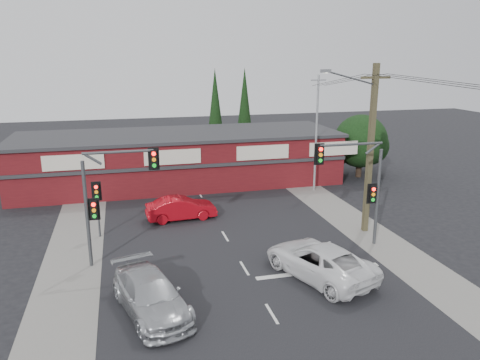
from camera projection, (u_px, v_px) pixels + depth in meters
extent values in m
plane|color=black|center=(243.00, 266.00, 23.84)|extent=(120.00, 120.00, 0.00)
cube|color=black|center=(222.00, 232.00, 28.52)|extent=(14.00, 70.00, 0.01)
cube|color=gray|center=(76.00, 245.00, 26.48)|extent=(3.00, 70.00, 0.02)
cube|color=gray|center=(349.00, 220.00, 30.56)|extent=(3.00, 70.00, 0.02)
cube|color=silver|center=(319.00, 271.00, 23.28)|extent=(6.50, 0.35, 0.01)
imported|color=white|center=(319.00, 260.00, 22.57)|extent=(4.66, 6.58, 1.66)
imported|color=#B0B2B5|center=(151.00, 295.00, 19.40)|extent=(3.55, 5.86, 1.59)
imported|color=#B00A15|center=(181.00, 208.00, 30.51)|extent=(4.63, 1.91, 1.49)
cube|color=silver|center=(272.00, 314.00, 19.45)|extent=(0.12, 1.60, 0.01)
cube|color=silver|center=(244.00, 268.00, 23.61)|extent=(0.12, 1.60, 0.01)
cube|color=silver|center=(225.00, 236.00, 27.76)|extent=(0.12, 1.60, 0.01)
cube|color=silver|center=(211.00, 213.00, 31.91)|extent=(0.12, 1.60, 0.01)
cube|color=silver|center=(200.00, 194.00, 36.06)|extent=(0.12, 1.60, 0.01)
cube|color=silver|center=(191.00, 180.00, 40.21)|extent=(0.12, 1.60, 0.01)
cube|color=silver|center=(184.00, 168.00, 44.36)|extent=(0.12, 1.60, 0.01)
cube|color=silver|center=(178.00, 159.00, 48.51)|extent=(0.12, 1.60, 0.01)
cube|color=silver|center=(173.00, 150.00, 52.66)|extent=(0.12, 1.60, 0.01)
cube|color=silver|center=(169.00, 143.00, 56.81)|extent=(0.12, 1.60, 0.01)
cube|color=silver|center=(166.00, 137.00, 60.96)|extent=(0.12, 1.60, 0.01)
cube|color=#511015|center=(180.00, 159.00, 38.99)|extent=(26.00, 8.00, 4.00)
cube|color=#2D2D30|center=(179.00, 134.00, 38.44)|extent=(26.40, 8.40, 0.25)
cube|color=beige|center=(73.00, 162.00, 32.99)|extent=(4.20, 0.12, 1.10)
cube|color=beige|center=(173.00, 157.00, 34.68)|extent=(4.20, 0.12, 1.10)
cube|color=beige|center=(263.00, 152.00, 36.36)|extent=(4.20, 0.12, 1.10)
cube|color=beige|center=(334.00, 149.00, 37.80)|extent=(4.20, 0.12, 1.10)
cube|color=#2D2D30|center=(187.00, 167.00, 35.08)|extent=(26.00, 0.15, 0.25)
cylinder|color=#2D2116|center=(359.00, 167.00, 41.13)|extent=(0.50, 0.50, 1.80)
sphere|color=black|center=(361.00, 141.00, 40.53)|extent=(4.60, 4.60, 4.60)
sphere|color=black|center=(370.00, 146.00, 42.01)|extent=(3.40, 3.40, 3.40)
sphere|color=black|center=(339.00, 149.00, 41.76)|extent=(2.80, 2.80, 2.80)
cylinder|color=#2D2116|center=(216.00, 152.00, 46.88)|extent=(0.24, 0.24, 2.00)
cone|color=black|center=(215.00, 107.00, 45.71)|extent=(1.80, 1.80, 7.50)
cylinder|color=#2D2116|center=(244.00, 147.00, 49.59)|extent=(0.24, 0.24, 2.00)
cone|color=black|center=(245.00, 104.00, 48.42)|extent=(1.80, 1.80, 7.50)
cylinder|color=#47494C|center=(87.00, 215.00, 23.20)|extent=(0.18, 0.18, 5.50)
cylinder|color=#47494C|center=(118.00, 152.00, 22.81)|extent=(3.40, 0.14, 0.14)
cylinder|color=#47494C|center=(93.00, 159.00, 22.60)|extent=(0.82, 0.14, 0.63)
cube|color=black|center=(154.00, 159.00, 23.33)|extent=(0.32, 0.22, 0.95)
cube|color=black|center=(154.00, 159.00, 23.40)|extent=(0.55, 0.04, 1.15)
cylinder|color=#FF0C07|center=(154.00, 154.00, 23.13)|extent=(0.20, 0.06, 0.20)
cylinder|color=orange|center=(154.00, 160.00, 23.21)|extent=(0.20, 0.06, 0.20)
cylinder|color=#0CE526|center=(154.00, 166.00, 23.29)|extent=(0.20, 0.06, 0.20)
cube|color=black|center=(94.00, 210.00, 23.22)|extent=(0.32, 0.22, 0.95)
cube|color=black|center=(94.00, 209.00, 23.29)|extent=(0.55, 0.04, 1.15)
cylinder|color=#FF0C07|center=(93.00, 205.00, 23.02)|extent=(0.20, 0.06, 0.20)
cylinder|color=orange|center=(94.00, 210.00, 23.10)|extent=(0.20, 0.06, 0.20)
cylinder|color=#0CE526|center=(94.00, 216.00, 23.18)|extent=(0.20, 0.06, 0.20)
cylinder|color=#47494C|center=(378.00, 198.00, 25.99)|extent=(0.18, 0.18, 5.50)
cylinder|color=#47494C|center=(352.00, 144.00, 24.75)|extent=(3.60, 0.14, 0.14)
cylinder|color=#47494C|center=(372.00, 149.00, 25.13)|extent=(0.82, 0.14, 0.63)
cube|color=black|center=(320.00, 154.00, 24.44)|extent=(0.32, 0.22, 0.95)
cube|color=black|center=(319.00, 154.00, 24.50)|extent=(0.55, 0.04, 1.15)
cylinder|color=#FF0C07|center=(321.00, 149.00, 24.24)|extent=(0.20, 0.06, 0.20)
cylinder|color=orange|center=(321.00, 155.00, 24.32)|extent=(0.20, 0.06, 0.20)
cylinder|color=#0CE526|center=(320.00, 161.00, 24.39)|extent=(0.20, 0.06, 0.20)
cube|color=black|center=(372.00, 194.00, 25.84)|extent=(0.32, 0.22, 0.95)
cube|color=black|center=(372.00, 194.00, 25.91)|extent=(0.55, 0.04, 1.15)
cylinder|color=#FF0C07|center=(374.00, 189.00, 25.64)|extent=(0.20, 0.06, 0.20)
cylinder|color=orange|center=(373.00, 195.00, 25.72)|extent=(0.20, 0.06, 0.20)
cylinder|color=#0CE526|center=(373.00, 200.00, 25.80)|extent=(0.20, 0.06, 0.20)
cylinder|color=#47494C|center=(98.00, 213.00, 27.34)|extent=(0.12, 0.12, 3.00)
cube|color=black|center=(96.00, 191.00, 27.00)|extent=(0.32, 0.22, 0.95)
cube|color=black|center=(96.00, 191.00, 27.07)|extent=(0.55, 0.04, 1.15)
cylinder|color=#FF0C07|center=(96.00, 187.00, 26.80)|extent=(0.20, 0.06, 0.20)
cylinder|color=orange|center=(96.00, 192.00, 26.88)|extent=(0.20, 0.06, 0.20)
cylinder|color=#0CE526|center=(97.00, 197.00, 26.96)|extent=(0.20, 0.06, 0.20)
cube|color=#4E462C|center=(370.00, 151.00, 27.40)|extent=(0.30, 0.30, 10.00)
cube|color=#4E462C|center=(376.00, 78.00, 26.31)|extent=(1.80, 0.14, 0.14)
cylinder|color=#47494C|center=(351.00, 78.00, 25.78)|extent=(3.23, 0.39, 0.89)
cube|color=slate|center=(326.00, 71.00, 25.16)|extent=(0.55, 0.25, 0.18)
cylinder|color=silver|center=(326.00, 73.00, 25.18)|extent=(0.28, 0.28, 0.05)
cylinder|color=gray|center=(316.00, 134.00, 36.07)|extent=(0.16, 0.16, 9.00)
cube|color=gray|center=(319.00, 80.00, 35.00)|extent=(1.20, 0.10, 0.10)
cylinder|color=black|center=(335.00, 81.00, 30.54)|extent=(0.73, 9.01, 1.22)
cylinder|color=black|center=(343.00, 81.00, 30.68)|extent=(0.52, 9.00, 1.22)
cylinder|color=black|center=(351.00, 80.00, 30.82)|extent=(0.31, 9.00, 1.22)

